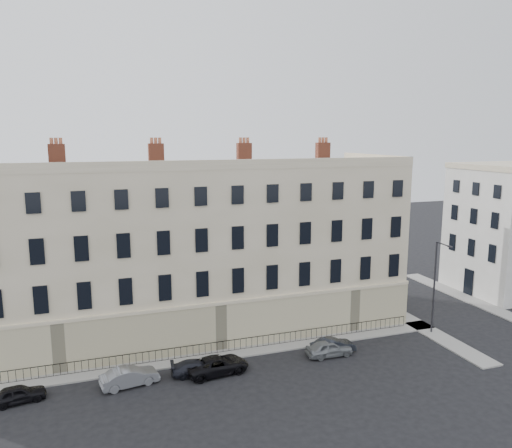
# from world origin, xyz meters

# --- Properties ---
(ground) EXTENTS (160.00, 160.00, 0.00)m
(ground) POSITION_xyz_m (0.00, 0.00, 0.00)
(ground) COLOR black
(ground) RESTS_ON ground
(terrace) EXTENTS (36.22, 12.22, 17.00)m
(terrace) POSITION_xyz_m (-5.97, 11.97, 7.50)
(terrace) COLOR #C5B692
(terrace) RESTS_ON ground
(adjacent_building) EXTENTS (10.00, 10.00, 14.00)m
(adjacent_building) POSITION_xyz_m (29.00, 11.00, 7.00)
(adjacent_building) COLOR silver
(adjacent_building) RESTS_ON ground
(pavement_terrace) EXTENTS (48.00, 2.00, 0.12)m
(pavement_terrace) POSITION_xyz_m (-10.00, 5.00, 0.06)
(pavement_terrace) COLOR gray
(pavement_terrace) RESTS_ON ground
(pavement_east_return) EXTENTS (2.00, 24.00, 0.12)m
(pavement_east_return) POSITION_xyz_m (13.00, 8.00, 0.06)
(pavement_east_return) COLOR gray
(pavement_east_return) RESTS_ON ground
(pavement_adjacent) EXTENTS (2.00, 20.00, 0.12)m
(pavement_adjacent) POSITION_xyz_m (23.00, 10.00, 0.06)
(pavement_adjacent) COLOR gray
(pavement_adjacent) RESTS_ON ground
(railings) EXTENTS (35.00, 0.04, 0.96)m
(railings) POSITION_xyz_m (-6.00, 5.40, 0.55)
(railings) COLOR black
(railings) RESTS_ON ground
(car_a) EXTENTS (3.67, 1.94, 1.19)m
(car_a) POSITION_xyz_m (-21.02, 2.43, 0.59)
(car_a) COLOR black
(car_a) RESTS_ON ground
(car_b) EXTENTS (4.30, 2.12, 1.36)m
(car_b) POSITION_xyz_m (-13.75, 2.33, 0.68)
(car_b) COLOR slate
(car_b) RESTS_ON ground
(car_c) EXTENTS (4.03, 1.97, 1.13)m
(car_c) POSITION_xyz_m (-8.84, 2.40, 0.56)
(car_c) COLOR black
(car_c) RESTS_ON ground
(car_d) EXTENTS (4.99, 2.74, 1.33)m
(car_d) POSITION_xyz_m (-7.34, 2.12, 0.66)
(car_d) COLOR black
(car_d) RESTS_ON ground
(car_e) EXTENTS (3.87, 1.64, 1.31)m
(car_e) POSITION_xyz_m (2.02, 2.07, 0.65)
(car_e) COLOR gray
(car_e) RESTS_ON ground
(car_f) EXTENTS (3.73, 1.33, 1.23)m
(car_f) POSITION_xyz_m (2.59, 2.49, 0.61)
(car_f) COLOR black
(car_f) RESTS_ON ground
(streetlamp) EXTENTS (0.35, 1.84, 8.49)m
(streetlamp) POSITION_xyz_m (13.01, 3.20, 4.71)
(streetlamp) COLOR #302F34
(streetlamp) RESTS_ON ground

